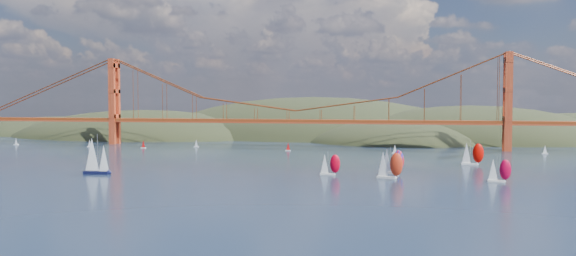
# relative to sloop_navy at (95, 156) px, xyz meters

# --- Properties ---
(ground) EXTENTS (1200.00, 1200.00, 0.00)m
(ground) POSITION_rel_sloop_navy_xyz_m (49.77, -41.25, -6.75)
(ground) COLOR black
(ground) RESTS_ON ground
(headlands) EXTENTS (725.00, 225.00, 96.00)m
(headlands) POSITION_rel_sloop_navy_xyz_m (94.72, 237.04, -19.21)
(headlands) COLOR black
(headlands) RESTS_ON ground
(bridge) EXTENTS (552.00, 12.00, 55.00)m
(bridge) POSITION_rel_sloop_navy_xyz_m (48.03, 138.75, 25.49)
(bridge) COLOR maroon
(bridge) RESTS_ON ground
(sloop_navy) EXTENTS (10.05, 5.97, 15.29)m
(sloop_navy) POSITION_rel_sloop_navy_xyz_m (0.00, 0.00, 0.00)
(sloop_navy) COLOR black
(sloop_navy) RESTS_ON ground
(racer_0) EXTENTS (7.66, 3.15, 8.78)m
(racer_0) POSITION_rel_sloop_navy_xyz_m (87.47, 16.11, -2.60)
(racer_0) COLOR silver
(racer_0) RESTS_ON ground
(racer_1) EXTENTS (9.51, 4.84, 10.69)m
(racer_1) POSITION_rel_sloop_navy_xyz_m (109.75, 10.95, -1.70)
(racer_1) COLOR silver
(racer_1) RESTS_ON ground
(racer_2) EXTENTS (7.69, 3.10, 8.87)m
(racer_2) POSITION_rel_sloop_navy_xyz_m (146.74, 10.05, -2.56)
(racer_2) COLOR silver
(racer_2) RESTS_ON ground
(racer_3) EXTENTS (9.42, 4.20, 10.67)m
(racer_3) POSITION_rel_sloop_navy_xyz_m (143.31, 62.20, -1.71)
(racer_3) COLOR white
(racer_3) RESTS_ON ground
(racer_rwb) EXTENTS (9.30, 6.13, 10.40)m
(racer_rwb) POSITION_rel_sloop_navy_xyz_m (110.35, 24.70, -1.84)
(racer_rwb) COLOR silver
(racer_rwb) RESTS_ON ground
(distant_boat_0) EXTENTS (3.00, 2.00, 4.70)m
(distant_boat_0) POSITION_rel_sloop_navy_xyz_m (-127.05, 117.46, -4.34)
(distant_boat_0) COLOR silver
(distant_boat_0) RESTS_ON ground
(distant_boat_1) EXTENTS (3.00, 2.00, 4.70)m
(distant_boat_1) POSITION_rel_sloop_navy_xyz_m (-73.03, 113.80, -4.34)
(distant_boat_1) COLOR silver
(distant_boat_1) RESTS_ON ground
(distant_boat_2) EXTENTS (3.00, 2.00, 4.70)m
(distant_boat_2) POSITION_rel_sloop_navy_xyz_m (-36.85, 112.14, -4.34)
(distant_boat_2) COLOR silver
(distant_boat_2) RESTS_ON ground
(distant_boat_3) EXTENTS (3.00, 2.00, 4.70)m
(distant_boat_3) POSITION_rel_sloop_navy_xyz_m (-9.04, 125.68, -4.34)
(distant_boat_3) COLOR silver
(distant_boat_3) RESTS_ON ground
(distant_boat_4) EXTENTS (3.00, 2.00, 4.70)m
(distant_boat_4) POSITION_rel_sloop_navy_xyz_m (186.08, 122.35, -4.34)
(distant_boat_4) COLOR silver
(distant_boat_4) RESTS_ON ground
(distant_boat_8) EXTENTS (3.00, 2.00, 4.70)m
(distant_boat_8) POSITION_rel_sloop_navy_xyz_m (109.11, 109.38, -4.34)
(distant_boat_8) COLOR silver
(distant_boat_8) RESTS_ON ground
(distant_boat_9) EXTENTS (3.00, 2.00, 4.70)m
(distant_boat_9) POSITION_rel_sloop_navy_xyz_m (50.45, 113.08, -4.34)
(distant_boat_9) COLOR silver
(distant_boat_9) RESTS_ON ground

